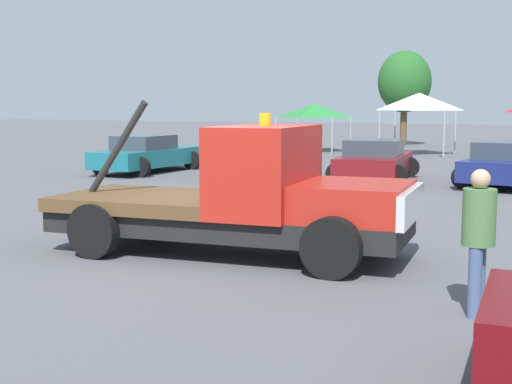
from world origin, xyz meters
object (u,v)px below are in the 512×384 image
object	(u,v)px
person_near_truck	(479,232)
canopy_tent_green	(314,111)
parked_car_teal	(147,154)
tow_truck	(249,200)
canopy_tent_white	(419,102)
parked_car_orange	(261,158)
traffic_cone	(404,209)
tree_left	(405,82)
parked_car_maroon	(375,161)
parked_car_navy	(506,165)

from	to	relation	value
person_near_truck	canopy_tent_green	world-z (taller)	canopy_tent_green
parked_car_teal	tow_truck	bearing A→B (deg)	-138.79
canopy_tent_white	parked_car_orange	bearing A→B (deg)	-100.17
person_near_truck	canopy_tent_white	distance (m)	27.18
parked_car_orange	traffic_cone	world-z (taller)	parked_car_orange
parked_car_orange	tree_left	distance (m)	20.91
parked_car_teal	traffic_cone	bearing A→B (deg)	-120.71
tree_left	parked_car_maroon	bearing A→B (deg)	-79.19
parked_car_navy	traffic_cone	world-z (taller)	parked_car_navy
parked_car_teal	canopy_tent_green	world-z (taller)	canopy_tent_green
person_near_truck	tow_truck	bearing A→B (deg)	-22.84
person_near_truck	parked_car_orange	world-z (taller)	person_near_truck
parked_car_navy	tree_left	xyz separation A→B (m)	(-7.79, 19.78, 3.10)
parked_car_orange	canopy_tent_green	distance (m)	13.48
tree_left	person_near_truck	bearing A→B (deg)	-75.32
canopy_tent_white	traffic_cone	xyz separation A→B (m)	(4.04, -20.00, -2.31)
parked_car_teal	parked_car_orange	world-z (taller)	same
parked_car_orange	canopy_tent_white	bearing A→B (deg)	-8.58
parked_car_maroon	parked_car_navy	bearing A→B (deg)	-91.95
canopy_tent_green	parked_car_teal	bearing A→B (deg)	-96.94
parked_car_maroon	tree_left	distance (m)	20.67
tow_truck	parked_car_navy	size ratio (longest dim) A/B	1.34
canopy_tent_white	traffic_cone	world-z (taller)	canopy_tent_white
parked_car_maroon	canopy_tent_green	world-z (taller)	canopy_tent_green
parked_car_navy	canopy_tent_green	bearing A→B (deg)	49.74
person_near_truck	canopy_tent_green	distance (m)	28.75
traffic_cone	tree_left	bearing A→B (deg)	103.36
parked_car_orange	canopy_tent_white	distance (m)	13.56
parked_car_maroon	canopy_tent_green	distance (m)	14.21
tow_truck	tree_left	size ratio (longest dim) A/B	1.08
canopy_tent_green	canopy_tent_white	distance (m)	5.35
parked_car_orange	person_near_truck	bearing A→B (deg)	-144.78
canopy_tent_green	canopy_tent_white	xyz separation A→B (m)	(5.33, 0.14, 0.45)
parked_car_teal	parked_car_orange	xyz separation A→B (m)	(4.54, -0.07, 0.00)
parked_car_teal	parked_car_navy	xyz separation A→B (m)	(12.22, 0.83, -0.00)
tow_truck	tree_left	distance (m)	32.48
person_near_truck	parked_car_maroon	size ratio (longest dim) A/B	0.37
tow_truck	parked_car_maroon	xyz separation A→B (m)	(-1.22, 11.89, -0.26)
canopy_tent_green	parked_car_navy	bearing A→B (deg)	-48.85
parked_car_maroon	tree_left	size ratio (longest dim) A/B	0.84
person_near_truck	parked_car_teal	distance (m)	18.77
parked_car_teal	parked_car_maroon	bearing A→B (deg)	-84.90
parked_car_teal	traffic_cone	world-z (taller)	parked_car_teal
person_near_truck	canopy_tent_white	world-z (taller)	canopy_tent_white
parked_car_teal	canopy_tent_green	distance (m)	13.18
parked_car_navy	parked_car_orange	bearing A→B (deg)	105.30
parked_car_orange	traffic_cone	bearing A→B (deg)	-135.06
tow_truck	parked_car_navy	bearing A→B (deg)	72.82
canopy_tent_green	traffic_cone	world-z (taller)	canopy_tent_green
canopy_tent_white	parked_car_navy	bearing A→B (deg)	-66.67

